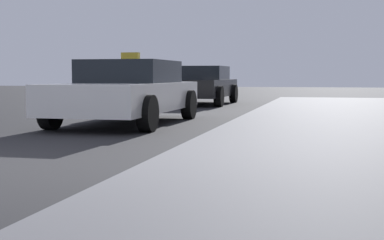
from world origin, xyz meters
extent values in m
cube|color=#5B5B60|center=(4.00, 0.00, 0.07)|extent=(4.00, 32.00, 0.15)
cube|color=white|center=(-0.20, 5.52, 0.54)|extent=(1.82, 4.54, 0.55)
cube|color=black|center=(-0.20, 5.75, 1.04)|extent=(1.61, 2.04, 0.45)
cube|color=yellow|center=(-0.20, 5.75, 1.35)|extent=(0.36, 0.14, 0.16)
cylinder|color=black|center=(0.71, 4.07, 0.32)|extent=(0.22, 0.64, 0.64)
cylinder|color=black|center=(-1.11, 4.07, 0.32)|extent=(0.22, 0.64, 0.64)
cylinder|color=black|center=(0.71, 6.97, 0.32)|extent=(0.22, 0.64, 0.64)
cylinder|color=black|center=(-1.11, 6.97, 0.32)|extent=(0.22, 0.64, 0.64)
cube|color=black|center=(-0.43, 13.12, 0.54)|extent=(1.80, 4.26, 0.55)
cube|color=black|center=(-0.43, 13.33, 1.04)|extent=(1.59, 1.92, 0.45)
cylinder|color=black|center=(0.47, 11.75, 0.32)|extent=(0.22, 0.64, 0.64)
cylinder|color=black|center=(-1.33, 11.75, 0.32)|extent=(0.22, 0.64, 0.64)
cylinder|color=black|center=(0.47, 14.48, 0.32)|extent=(0.22, 0.64, 0.64)
cylinder|color=black|center=(-1.33, 14.48, 0.32)|extent=(0.22, 0.64, 0.64)
camera|label=1|loc=(3.69, -4.91, 0.98)|focal=51.84mm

